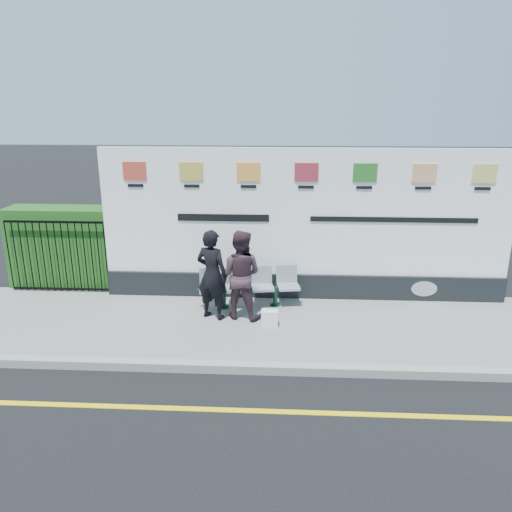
{
  "coord_description": "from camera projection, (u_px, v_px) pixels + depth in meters",
  "views": [
    {
      "loc": [
        0.06,
        -5.73,
        3.99
      ],
      "look_at": [
        -0.41,
        2.95,
        1.25
      ],
      "focal_mm": 35.0,
      "sensor_mm": 36.0,
      "label": 1
    }
  ],
  "objects": [
    {
      "name": "ground",
      "position": [
        275.0,
        412.0,
        6.66
      ],
      "size": [
        80.0,
        80.0,
        0.0
      ],
      "primitive_type": "plane",
      "color": "black"
    },
    {
      "name": "woman_left",
      "position": [
        212.0,
        275.0,
        9.01
      ],
      "size": [
        0.72,
        0.61,
        1.68
      ],
      "primitive_type": "imported",
      "rotation": [
        0.0,
        0.0,
        2.74
      ],
      "color": "black",
      "rests_on": "pavement"
    },
    {
      "name": "pavement",
      "position": [
        277.0,
        326.0,
        9.02
      ],
      "size": [
        14.0,
        3.0,
        0.12
      ],
      "primitive_type": "cube",
      "color": "gray",
      "rests_on": "ground"
    },
    {
      "name": "woman_right",
      "position": [
        240.0,
        275.0,
        9.04
      ],
      "size": [
        0.93,
        0.81,
        1.66
      ],
      "primitive_type": "imported",
      "rotation": [
        0.0,
        0.0,
        2.9
      ],
      "color": "#39252D",
      "rests_on": "pavement"
    },
    {
      "name": "railing",
      "position": [
        57.0,
        256.0,
        10.29
      ],
      "size": [
        2.05,
        0.06,
        1.54
      ],
      "primitive_type": null,
      "color": "black",
      "rests_on": "pavement"
    },
    {
      "name": "carrier_bag_white",
      "position": [
        270.0,
        318.0,
        8.87
      ],
      "size": [
        0.29,
        0.18,
        0.29
      ],
      "primitive_type": "cube",
      "color": "silver",
      "rests_on": "pavement"
    },
    {
      "name": "handbag_brown",
      "position": [
        237.0,
        282.0,
        9.57
      ],
      "size": [
        0.26,
        0.13,
        0.2
      ],
      "primitive_type": "cube",
      "rotation": [
        0.0,
        0.0,
        -0.08
      ],
      "color": "black",
      "rests_on": "bench"
    },
    {
      "name": "bench",
      "position": [
        250.0,
        297.0,
        9.68
      ],
      "size": [
        1.98,
        0.8,
        0.41
      ],
      "primitive_type": null,
      "rotation": [
        0.0,
        0.0,
        0.15
      ],
      "color": "#B6BBC0",
      "rests_on": "pavement"
    },
    {
      "name": "kerb",
      "position": [
        276.0,
        369.0,
        7.59
      ],
      "size": [
        14.0,
        0.18,
        0.14
      ],
      "primitive_type": "cube",
      "color": "gray",
      "rests_on": "ground"
    },
    {
      "name": "yellow_line",
      "position": [
        275.0,
        412.0,
        6.66
      ],
      "size": [
        14.0,
        0.1,
        0.01
      ],
      "primitive_type": "cube",
      "color": "yellow",
      "rests_on": "ground"
    },
    {
      "name": "billboard",
      "position": [
        304.0,
        235.0,
        9.87
      ],
      "size": [
        8.0,
        0.3,
        3.0
      ],
      "color": "black",
      "rests_on": "pavement"
    },
    {
      "name": "hedge",
      "position": [
        66.0,
        246.0,
        10.7
      ],
      "size": [
        2.35,
        0.7,
        1.7
      ],
      "primitive_type": "cube",
      "color": "#205318",
      "rests_on": "pavement"
    }
  ]
}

